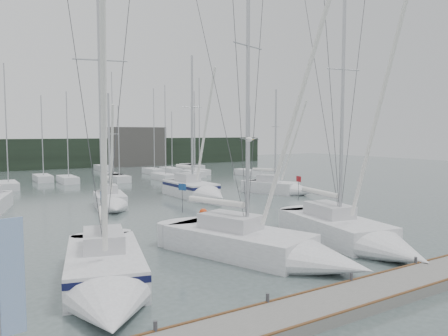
{
  "coord_description": "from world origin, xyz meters",
  "views": [
    {
      "loc": [
        -10.69,
        -15.18,
        6.01
      ],
      "look_at": [
        1.97,
        5.0,
        4.08
      ],
      "focal_mm": 35.0,
      "sensor_mm": 36.0,
      "label": 1
    }
  ],
  "objects_px": {
    "buoy_a": "(103,239)",
    "buoy_c": "(11,232)",
    "sailboat_near_center": "(278,250)",
    "sailboat_near_right": "(360,237)",
    "sailboat_mid_c": "(112,203)",
    "sailboat_mid_e": "(284,188)",
    "dock_banner": "(7,287)",
    "buoy_b": "(203,212)",
    "sailboat_mid_d": "(199,191)",
    "sailboat_near_left": "(106,279)"
  },
  "relations": [
    {
      "from": "buoy_a",
      "to": "buoy_c",
      "type": "bearing_deg",
      "value": 132.51
    },
    {
      "from": "sailboat_near_center",
      "to": "sailboat_near_right",
      "type": "xyz_separation_m",
      "value": [
        5.2,
        -0.29,
        -0.0
      ]
    },
    {
      "from": "sailboat_mid_c",
      "to": "sailboat_mid_e",
      "type": "height_order",
      "value": "sailboat_mid_e"
    },
    {
      "from": "sailboat_mid_e",
      "to": "dock_banner",
      "type": "distance_m",
      "value": 35.17
    },
    {
      "from": "sailboat_near_right",
      "to": "buoy_a",
      "type": "distance_m",
      "value": 14.09
    },
    {
      "from": "buoy_b",
      "to": "buoy_a",
      "type": "bearing_deg",
      "value": -154.98
    },
    {
      "from": "sailboat_near_right",
      "to": "sailboat_mid_d",
      "type": "xyz_separation_m",
      "value": [
        1.29,
        19.79,
        0.1
      ]
    },
    {
      "from": "sailboat_near_center",
      "to": "sailboat_mid_d",
      "type": "xyz_separation_m",
      "value": [
        6.49,
        19.5,
        0.1
      ]
    },
    {
      "from": "sailboat_mid_d",
      "to": "sailboat_mid_e",
      "type": "height_order",
      "value": "sailboat_mid_d"
    },
    {
      "from": "sailboat_near_left",
      "to": "dock_banner",
      "type": "distance_m",
      "value": 6.9
    },
    {
      "from": "sailboat_mid_d",
      "to": "sailboat_near_left",
      "type": "bearing_deg",
      "value": -127.88
    },
    {
      "from": "sailboat_mid_e",
      "to": "buoy_a",
      "type": "relative_size",
      "value": 21.8
    },
    {
      "from": "sailboat_mid_c",
      "to": "sailboat_mid_d",
      "type": "relative_size",
      "value": 0.7
    },
    {
      "from": "sailboat_near_left",
      "to": "buoy_a",
      "type": "height_order",
      "value": "sailboat_near_left"
    },
    {
      "from": "sailboat_mid_e",
      "to": "buoy_c",
      "type": "distance_m",
      "value": 25.11
    },
    {
      "from": "buoy_b",
      "to": "dock_banner",
      "type": "xyz_separation_m",
      "value": [
        -15.07,
        -18.14,
        2.69
      ]
    },
    {
      "from": "buoy_c",
      "to": "sailboat_mid_c",
      "type": "bearing_deg",
      "value": 30.23
    },
    {
      "from": "sailboat_mid_c",
      "to": "sailboat_mid_e",
      "type": "xyz_separation_m",
      "value": [
        17.17,
        -0.36,
        0.01
      ]
    },
    {
      "from": "sailboat_mid_e",
      "to": "buoy_a",
      "type": "distance_m",
      "value": 22.3
    },
    {
      "from": "sailboat_near_left",
      "to": "sailboat_mid_c",
      "type": "distance_m",
      "value": 18.61
    },
    {
      "from": "sailboat_near_center",
      "to": "sailboat_mid_d",
      "type": "height_order",
      "value": "sailboat_near_center"
    },
    {
      "from": "sailboat_near_right",
      "to": "buoy_c",
      "type": "height_order",
      "value": "sailboat_near_right"
    },
    {
      "from": "sailboat_near_center",
      "to": "sailboat_mid_c",
      "type": "xyz_separation_m",
      "value": [
        -2.18,
        17.86,
        -0.05
      ]
    },
    {
      "from": "sailboat_near_left",
      "to": "dock_banner",
      "type": "height_order",
      "value": "sailboat_near_left"
    },
    {
      "from": "buoy_a",
      "to": "dock_banner",
      "type": "bearing_deg",
      "value": -113.98
    },
    {
      "from": "sailboat_near_left",
      "to": "buoy_c",
      "type": "distance_m",
      "value": 13.38
    },
    {
      "from": "sailboat_near_right",
      "to": "buoy_b",
      "type": "bearing_deg",
      "value": 108.15
    },
    {
      "from": "buoy_a",
      "to": "dock_banner",
      "type": "height_order",
      "value": "dock_banner"
    },
    {
      "from": "sailboat_near_left",
      "to": "sailboat_mid_c",
      "type": "xyz_separation_m",
      "value": [
        5.83,
        17.67,
        -0.07
      ]
    },
    {
      "from": "sailboat_near_left",
      "to": "buoy_a",
      "type": "xyz_separation_m",
      "value": [
        2.47,
        8.63,
        -0.6
      ]
    },
    {
      "from": "sailboat_mid_d",
      "to": "sailboat_mid_e",
      "type": "distance_m",
      "value": 8.74
    },
    {
      "from": "sailboat_mid_d",
      "to": "dock_banner",
      "type": "relative_size",
      "value": 3.62
    },
    {
      "from": "sailboat_near_right",
      "to": "sailboat_near_center",
      "type": "bearing_deg",
      "value": -173.27
    },
    {
      "from": "buoy_a",
      "to": "buoy_b",
      "type": "height_order",
      "value": "buoy_b"
    },
    {
      "from": "sailboat_near_right",
      "to": "buoy_a",
      "type": "height_order",
      "value": "sailboat_near_right"
    },
    {
      "from": "sailboat_mid_c",
      "to": "buoy_a",
      "type": "distance_m",
      "value": 9.67
    },
    {
      "from": "sailboat_mid_d",
      "to": "buoy_a",
      "type": "bearing_deg",
      "value": -139.37
    },
    {
      "from": "sailboat_near_left",
      "to": "sailboat_near_center",
      "type": "xyz_separation_m",
      "value": [
        8.01,
        -0.18,
        -0.02
      ]
    },
    {
      "from": "sailboat_near_center",
      "to": "sailboat_near_left",
      "type": "bearing_deg",
      "value": 159.14
    },
    {
      "from": "buoy_b",
      "to": "sailboat_mid_d",
      "type": "bearing_deg",
      "value": 64.04
    },
    {
      "from": "dock_banner",
      "to": "buoy_b",
      "type": "bearing_deg",
      "value": 44.21
    },
    {
      "from": "buoy_b",
      "to": "dock_banner",
      "type": "relative_size",
      "value": 0.16
    },
    {
      "from": "sailboat_near_right",
      "to": "buoy_c",
      "type": "relative_size",
      "value": 23.14
    },
    {
      "from": "sailboat_mid_d",
      "to": "sailboat_mid_e",
      "type": "relative_size",
      "value": 1.28
    },
    {
      "from": "sailboat_mid_e",
      "to": "buoy_a",
      "type": "bearing_deg",
      "value": 178.41
    },
    {
      "from": "sailboat_near_left",
      "to": "buoy_b",
      "type": "distance_m",
      "value": 17.05
    },
    {
      "from": "sailboat_near_left",
      "to": "sailboat_near_right",
      "type": "relative_size",
      "value": 0.93
    },
    {
      "from": "buoy_a",
      "to": "sailboat_near_right",
      "type": "bearing_deg",
      "value": -40.27
    },
    {
      "from": "sailboat_mid_e",
      "to": "buoy_c",
      "type": "relative_size",
      "value": 15.94
    },
    {
      "from": "sailboat_near_left",
      "to": "dock_banner",
      "type": "xyz_separation_m",
      "value": [
        -3.77,
        -5.39,
        2.09
      ]
    }
  ]
}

